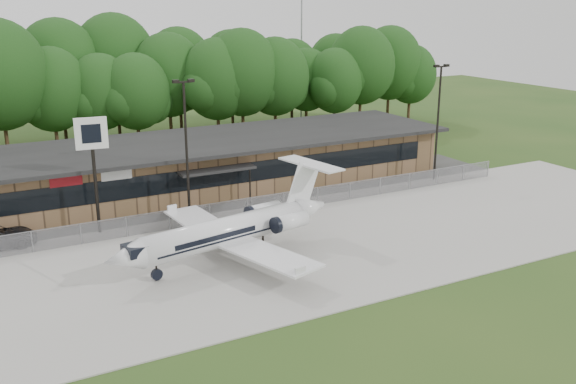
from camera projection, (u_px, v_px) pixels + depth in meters
ground at (378, 292)px, 35.31m from camera, size 160.00×160.00×0.00m
apron at (306, 245)px, 42.06m from camera, size 64.00×18.00×0.08m
parking_lot at (236, 199)px, 51.78m from camera, size 50.00×9.00×0.06m
terminal at (214, 162)px, 54.91m from camera, size 41.00×11.65×4.30m
fence at (260, 206)px, 47.76m from camera, size 46.00×0.04×1.52m
treeline at (150, 78)px, 68.65m from camera, size 72.00×12.00×15.00m
radio_mast at (302, 24)px, 82.23m from camera, size 0.20×0.20×25.00m
light_pole_mid at (186, 140)px, 45.28m from camera, size 1.55×0.30×10.23m
light_pole_right at (438, 114)px, 55.67m from camera, size 1.55×0.30×10.23m
business_jet at (232, 231)px, 39.24m from camera, size 15.82×14.20×5.33m
pole_sign at (92, 146)px, 42.57m from camera, size 2.13×0.46×8.08m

